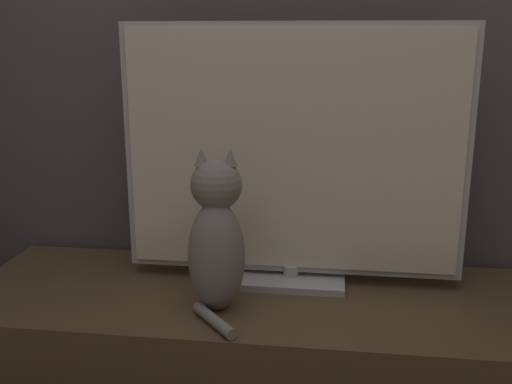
% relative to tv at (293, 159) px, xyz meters
% --- Properties ---
extents(tv_stand, '(1.59, 0.56, 0.43)m').
position_rel_tv_xyz_m(tv_stand, '(-0.09, -0.10, -0.57)').
color(tv_stand, brown).
rests_on(tv_stand, ground_plane).
extents(tv, '(0.94, 0.18, 0.72)m').
position_rel_tv_xyz_m(tv, '(0.00, 0.00, 0.00)').
color(tv, '#B7B7BC').
rests_on(tv, tv_stand).
extents(cat, '(0.16, 0.27, 0.42)m').
position_rel_tv_xyz_m(cat, '(-0.18, -0.20, -0.17)').
color(cat, gray).
rests_on(cat, tv_stand).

